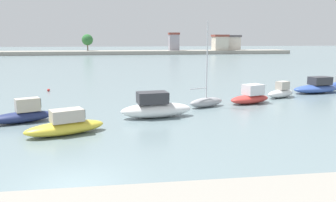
{
  "coord_description": "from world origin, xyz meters",
  "views": [
    {
      "loc": [
        1.91,
        -13.53,
        5.92
      ],
      "look_at": [
        5.88,
        14.04,
        0.77
      ],
      "focal_mm": 37.4,
      "sensor_mm": 36.0,
      "label": 1
    }
  ],
  "objects_px": {
    "moored_boat_7": "(281,92)",
    "moored_boat_8": "(317,87)",
    "moored_boat_3": "(66,125)",
    "mooring_buoy_2": "(49,90)",
    "moored_boat_5": "(206,101)",
    "moored_boat_6": "(251,96)",
    "moored_boat_4": "(156,108)",
    "moored_boat_2": "(23,114)"
  },
  "relations": [
    {
      "from": "moored_boat_3",
      "to": "moored_boat_8",
      "type": "xyz_separation_m",
      "value": [
        24.19,
        12.75,
        0.04
      ]
    },
    {
      "from": "moored_boat_3",
      "to": "moored_boat_6",
      "type": "relative_size",
      "value": 1.18
    },
    {
      "from": "moored_boat_5",
      "to": "moored_boat_7",
      "type": "distance_m",
      "value": 9.13
    },
    {
      "from": "moored_boat_3",
      "to": "moored_boat_7",
      "type": "bearing_deg",
      "value": 6.34
    },
    {
      "from": "moored_boat_6",
      "to": "moored_boat_7",
      "type": "relative_size",
      "value": 1.19
    },
    {
      "from": "moored_boat_4",
      "to": "moored_boat_5",
      "type": "relative_size",
      "value": 0.77
    },
    {
      "from": "moored_boat_4",
      "to": "mooring_buoy_2",
      "type": "xyz_separation_m",
      "value": [
        -10.25,
        14.01,
        -0.59
      ]
    },
    {
      "from": "moored_boat_5",
      "to": "mooring_buoy_2",
      "type": "relative_size",
      "value": 23.32
    },
    {
      "from": "moored_boat_2",
      "to": "moored_boat_8",
      "type": "bearing_deg",
      "value": -6.36
    },
    {
      "from": "moored_boat_4",
      "to": "moored_boat_5",
      "type": "bearing_deg",
      "value": 27.37
    },
    {
      "from": "moored_boat_4",
      "to": "moored_boat_6",
      "type": "distance_m",
      "value": 10.03
    },
    {
      "from": "moored_boat_4",
      "to": "moored_boat_3",
      "type": "bearing_deg",
      "value": -155.23
    },
    {
      "from": "moored_boat_7",
      "to": "moored_boat_3",
      "type": "bearing_deg",
      "value": -176.67
    },
    {
      "from": "moored_boat_4",
      "to": "moored_boat_6",
      "type": "height_order",
      "value": "moored_boat_4"
    },
    {
      "from": "moored_boat_2",
      "to": "moored_boat_6",
      "type": "distance_m",
      "value": 18.93
    },
    {
      "from": "moored_boat_5",
      "to": "mooring_buoy_2",
      "type": "height_order",
      "value": "moored_boat_5"
    },
    {
      "from": "moored_boat_5",
      "to": "moored_boat_7",
      "type": "bearing_deg",
      "value": -0.62
    },
    {
      "from": "moored_boat_7",
      "to": "moored_boat_5",
      "type": "bearing_deg",
      "value": 177.02
    },
    {
      "from": "moored_boat_6",
      "to": "moored_boat_7",
      "type": "distance_m",
      "value": 4.74
    },
    {
      "from": "moored_boat_4",
      "to": "moored_boat_6",
      "type": "bearing_deg",
      "value": 18.07
    },
    {
      "from": "moored_boat_5",
      "to": "moored_boat_6",
      "type": "height_order",
      "value": "moored_boat_5"
    },
    {
      "from": "moored_boat_4",
      "to": "moored_boat_7",
      "type": "height_order",
      "value": "moored_boat_4"
    },
    {
      "from": "moored_boat_4",
      "to": "mooring_buoy_2",
      "type": "relative_size",
      "value": 17.85
    },
    {
      "from": "moored_boat_7",
      "to": "moored_boat_8",
      "type": "bearing_deg",
      "value": -1.99
    },
    {
      "from": "moored_boat_8",
      "to": "moored_boat_7",
      "type": "bearing_deg",
      "value": -167.63
    },
    {
      "from": "moored_boat_3",
      "to": "mooring_buoy_2",
      "type": "xyz_separation_m",
      "value": [
        -4.3,
        17.76,
        -0.41
      ]
    },
    {
      "from": "moored_boat_5",
      "to": "moored_boat_6",
      "type": "distance_m",
      "value": 4.5
    },
    {
      "from": "moored_boat_5",
      "to": "moored_boat_8",
      "type": "height_order",
      "value": "moored_boat_5"
    },
    {
      "from": "moored_boat_4",
      "to": "moored_boat_5",
      "type": "height_order",
      "value": "moored_boat_5"
    },
    {
      "from": "moored_boat_7",
      "to": "moored_boat_2",
      "type": "bearing_deg",
      "value": 171.6
    },
    {
      "from": "moored_boat_2",
      "to": "moored_boat_3",
      "type": "relative_size",
      "value": 0.9
    },
    {
      "from": "moored_boat_4",
      "to": "moored_boat_5",
      "type": "distance_m",
      "value": 5.71
    },
    {
      "from": "moored_boat_2",
      "to": "moored_boat_7",
      "type": "xyz_separation_m",
      "value": [
        22.45,
        6.93,
        0.01
      ]
    },
    {
      "from": "mooring_buoy_2",
      "to": "moored_boat_4",
      "type": "bearing_deg",
      "value": -53.82
    },
    {
      "from": "moored_boat_2",
      "to": "moored_boat_7",
      "type": "distance_m",
      "value": 23.5
    },
    {
      "from": "moored_boat_3",
      "to": "moored_boat_7",
      "type": "height_order",
      "value": "moored_boat_7"
    },
    {
      "from": "moored_boat_5",
      "to": "moored_boat_8",
      "type": "bearing_deg",
      "value": -0.25
    },
    {
      "from": "moored_boat_3",
      "to": "moored_boat_4",
      "type": "distance_m",
      "value": 7.03
    },
    {
      "from": "moored_boat_2",
      "to": "moored_boat_7",
      "type": "relative_size",
      "value": 1.26
    },
    {
      "from": "moored_boat_4",
      "to": "mooring_buoy_2",
      "type": "distance_m",
      "value": 17.37
    },
    {
      "from": "moored_boat_7",
      "to": "moored_boat_8",
      "type": "distance_m",
      "value": 5.59
    },
    {
      "from": "moored_boat_5",
      "to": "moored_boat_7",
      "type": "relative_size",
      "value": 1.98
    }
  ]
}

